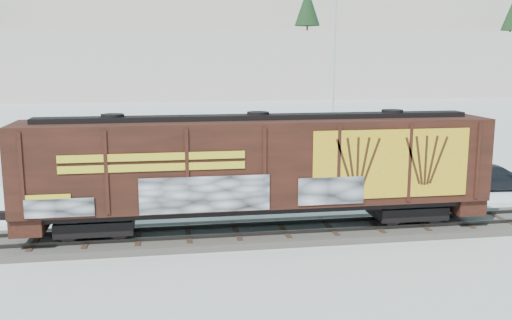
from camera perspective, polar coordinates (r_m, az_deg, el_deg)
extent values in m
plane|color=white|center=(24.85, 7.28, -7.24)|extent=(500.00, 500.00, 0.00)
cube|color=#59544C|center=(24.81, 7.29, -6.93)|extent=(50.00, 3.40, 0.28)
cube|color=#33302D|center=(24.09, 7.79, -6.93)|extent=(50.00, 0.10, 0.15)
cube|color=#33302D|center=(25.41, 6.84, -6.00)|extent=(50.00, 0.10, 0.15)
cube|color=white|center=(31.84, 3.43, -3.25)|extent=(40.00, 8.00, 0.03)
cube|color=white|center=(117.90, -6.10, 9.47)|extent=(360.00, 40.00, 12.00)
cube|color=white|center=(147.92, -6.85, 11.92)|extent=(360.00, 40.00, 24.00)
cube|color=white|center=(183.10, -7.40, 13.29)|extent=(360.00, 50.00, 35.00)
cone|color=black|center=(116.76, 5.17, 15.03)|extent=(5.04, 5.04, 7.38)
cone|color=black|center=(141.72, 24.17, 12.99)|extent=(4.20, 4.20, 6.15)
cube|color=black|center=(23.77, -15.74, -6.15)|extent=(3.00, 2.00, 0.90)
cube|color=black|center=(25.81, 14.81, -4.81)|extent=(3.00, 2.00, 0.90)
cylinder|color=black|center=(23.16, -18.30, -6.72)|extent=(0.90, 0.12, 0.90)
cube|color=black|center=(23.78, 0.19, -4.43)|extent=(19.13, 2.40, 0.25)
cube|color=#38160F|center=(23.39, 0.20, -0.08)|extent=(19.13, 3.00, 3.42)
cube|color=black|center=(23.13, 0.20, 4.33)|extent=(17.60, 0.90, 0.20)
cube|color=gold|center=(23.36, 13.43, -0.38)|extent=(6.50, 0.03, 2.77)
cube|color=gold|center=(21.50, -10.24, -0.21)|extent=(6.89, 0.02, 0.70)
cube|color=silver|center=(21.81, -5.09, -3.46)|extent=(4.97, 0.03, 1.40)
cylinder|color=silver|center=(39.51, 7.58, -0.55)|extent=(0.90, 0.90, 0.20)
cylinder|color=silver|center=(38.83, 7.80, 8.78)|extent=(0.14, 0.14, 13.02)
imported|color=#B1B3B8|center=(29.10, -13.69, -3.29)|extent=(4.48, 2.12, 1.48)
imported|color=white|center=(29.39, -0.58, -2.69)|extent=(5.32, 3.28, 1.65)
imported|color=black|center=(35.07, 22.68, -1.57)|extent=(5.01, 2.29, 1.42)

